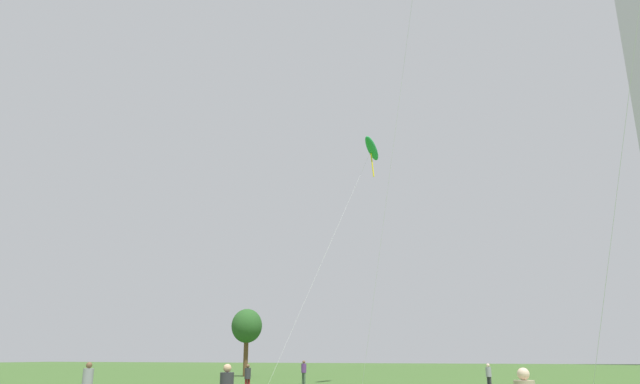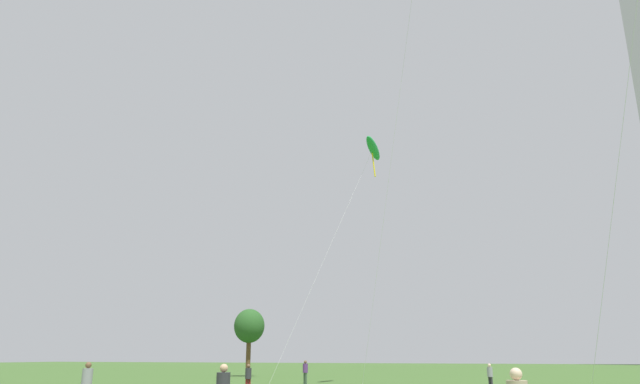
{
  "view_description": "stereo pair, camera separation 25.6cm",
  "coord_description": "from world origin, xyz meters",
  "px_view_note": "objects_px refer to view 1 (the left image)",
  "views": [
    {
      "loc": [
        8.5,
        -16.99,
        2.06
      ],
      "look_at": [
        -1.21,
        11.58,
        10.81
      ],
      "focal_mm": 31.66,
      "sensor_mm": 36.0,
      "label": 1
    },
    {
      "loc": [
        8.74,
        -16.9,
        2.06
      ],
      "look_at": [
        -1.21,
        11.58,
        10.81
      ],
      "focal_mm": 31.66,
      "sensor_mm": 36.0,
      "label": 2
    }
  ],
  "objects_px": {
    "person_standing_4": "(87,382)",
    "kite_flying_3": "(372,149)",
    "person_standing_1": "(304,371)",
    "park_tree_0": "(247,327)",
    "person_standing_5": "(248,376)",
    "person_standing_0": "(489,374)"
  },
  "relations": [
    {
      "from": "person_standing_0",
      "to": "kite_flying_3",
      "type": "xyz_separation_m",
      "value": [
        -7.66,
        2.23,
        16.88
      ]
    },
    {
      "from": "person_standing_0",
      "to": "kite_flying_3",
      "type": "bearing_deg",
      "value": -161.65
    },
    {
      "from": "person_standing_4",
      "to": "person_standing_5",
      "type": "bearing_deg",
      "value": 10.71
    },
    {
      "from": "kite_flying_3",
      "to": "person_standing_5",
      "type": "bearing_deg",
      "value": -116.9
    },
    {
      "from": "person_standing_4",
      "to": "person_standing_0",
      "type": "bearing_deg",
      "value": -18.78
    },
    {
      "from": "person_standing_5",
      "to": "kite_flying_3",
      "type": "xyz_separation_m",
      "value": [
        5.22,
        10.29,
        16.87
      ]
    },
    {
      "from": "park_tree_0",
      "to": "person_standing_5",
      "type": "bearing_deg",
      "value": -63.69
    },
    {
      "from": "person_standing_0",
      "to": "park_tree_0",
      "type": "xyz_separation_m",
      "value": [
        -24.45,
        15.34,
        4.02
      ]
    },
    {
      "from": "person_standing_1",
      "to": "person_standing_4",
      "type": "distance_m",
      "value": 21.96
    },
    {
      "from": "person_standing_5",
      "to": "park_tree_0",
      "type": "bearing_deg",
      "value": 76.83
    },
    {
      "from": "person_standing_1",
      "to": "park_tree_0",
      "type": "bearing_deg",
      "value": 159.38
    },
    {
      "from": "person_standing_1",
      "to": "person_standing_5",
      "type": "distance_m",
      "value": 10.24
    },
    {
      "from": "park_tree_0",
      "to": "person_standing_0",
      "type": "bearing_deg",
      "value": -32.1
    },
    {
      "from": "person_standing_0",
      "to": "person_standing_5",
      "type": "relative_size",
      "value": 0.99
    },
    {
      "from": "person_standing_4",
      "to": "park_tree_0",
      "type": "xyz_separation_m",
      "value": [
        -10.33,
        35.1,
        3.87
      ]
    },
    {
      "from": "park_tree_0",
      "to": "kite_flying_3",
      "type": "bearing_deg",
      "value": -37.99
    },
    {
      "from": "person_standing_1",
      "to": "kite_flying_3",
      "type": "distance_m",
      "value": 17.7
    },
    {
      "from": "person_standing_0",
      "to": "person_standing_5",
      "type": "xyz_separation_m",
      "value": [
        -12.88,
        -8.06,
        0.01
      ]
    },
    {
      "from": "person_standing_5",
      "to": "kite_flying_3",
      "type": "relative_size",
      "value": 0.09
    },
    {
      "from": "person_standing_4",
      "to": "kite_flying_3",
      "type": "bearing_deg",
      "value": 0.39
    },
    {
      "from": "person_standing_1",
      "to": "person_standing_5",
      "type": "xyz_separation_m",
      "value": [
        0.37,
        -10.23,
        -0.07
      ]
    },
    {
      "from": "person_standing_1",
      "to": "person_standing_4",
      "type": "relative_size",
      "value": 0.94
    }
  ]
}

